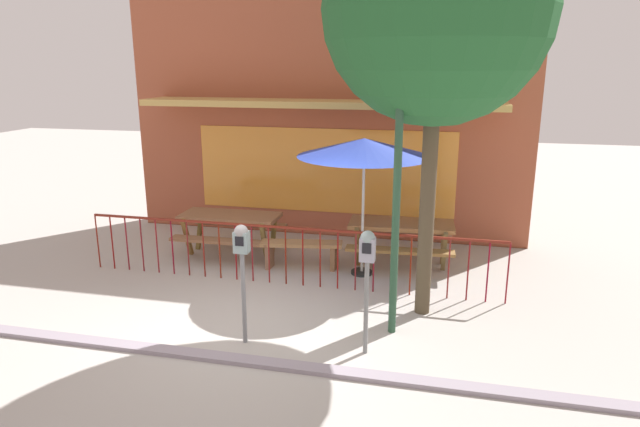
{
  "coord_description": "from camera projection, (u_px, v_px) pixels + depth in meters",
  "views": [
    {
      "loc": [
        2.43,
        -6.39,
        3.45
      ],
      "look_at": [
        0.47,
        2.06,
        1.1
      ],
      "focal_mm": 31.26,
      "sensor_mm": 36.0,
      "label": 1
    }
  ],
  "objects": [
    {
      "name": "ground",
      "position": [
        251.0,
        330.0,
        7.43
      ],
      "size": [
        40.0,
        40.0,
        0.0
      ],
      "primitive_type": "plane",
      "color": "#ACA7A0"
    },
    {
      "name": "pub_storefront",
      "position": [
        326.0,
        115.0,
        11.15
      ],
      "size": [
        8.06,
        1.48,
        4.89
      ],
      "color": "brown",
      "rests_on": "ground"
    },
    {
      "name": "patio_fence_front",
      "position": [
        286.0,
        245.0,
        8.83
      ],
      "size": [
        6.8,
        0.04,
        0.97
      ],
      "color": "maroon",
      "rests_on": "ground"
    },
    {
      "name": "picnic_table_left",
      "position": [
        230.0,
        223.0,
        10.23
      ],
      "size": [
        1.82,
        1.39,
        0.79
      ],
      "color": "brown",
      "rests_on": "ground"
    },
    {
      "name": "picnic_table_right",
      "position": [
        401.0,
        231.0,
        9.71
      ],
      "size": [
        1.87,
        1.45,
        0.79
      ],
      "color": "#956237",
      "rests_on": "ground"
    },
    {
      "name": "patio_umbrella",
      "position": [
        364.0,
        148.0,
        8.88
      ],
      "size": [
        2.17,
        2.17,
        2.3
      ],
      "color": "black",
      "rests_on": "ground"
    },
    {
      "name": "patio_bench",
      "position": [
        302.0,
        249.0,
        9.59
      ],
      "size": [
        1.43,
        0.54,
        0.48
      ],
      "color": "#9C7247",
      "rests_on": "ground"
    },
    {
      "name": "parking_meter_near",
      "position": [
        242.0,
        253.0,
        6.81
      ],
      "size": [
        0.18,
        0.17,
        1.56
      ],
      "color": "slate",
      "rests_on": "ground"
    },
    {
      "name": "parking_meter_far",
      "position": [
        367.0,
        260.0,
        6.55
      ],
      "size": [
        0.18,
        0.17,
        1.57
      ],
      "color": "slate",
      "rests_on": "ground"
    },
    {
      "name": "street_tree",
      "position": [
        437.0,
        10.0,
        6.92
      ],
      "size": [
        2.91,
        2.91,
        5.55
      ],
      "color": "#4A3D2B",
      "rests_on": "ground"
    },
    {
      "name": "street_lamp",
      "position": [
        398.0,
        155.0,
        6.78
      ],
      "size": [
        0.28,
        0.28,
        3.58
      ],
      "color": "#23452F",
      "rests_on": "ground"
    },
    {
      "name": "curb_edge",
      "position": [
        228.0,
        360.0,
        6.68
      ],
      "size": [
        11.29,
        0.2,
        0.11
      ],
      "primitive_type": "cube",
      "color": "gray",
      "rests_on": "ground"
    }
  ]
}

